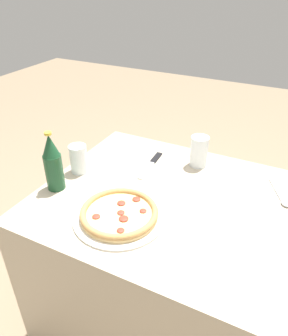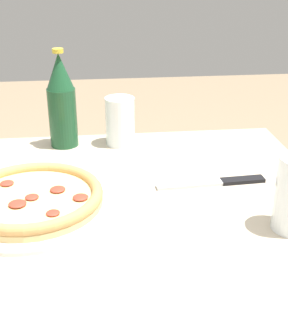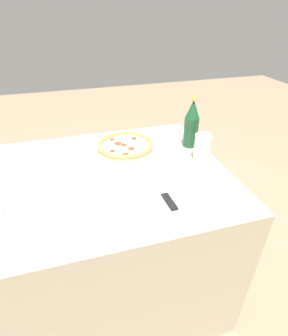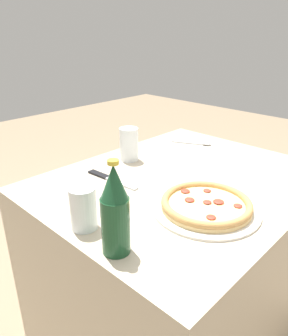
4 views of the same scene
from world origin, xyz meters
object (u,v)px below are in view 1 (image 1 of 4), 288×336
object	(u,v)px
glass_red_wine	(199,152)
beer_bottle	(53,163)
glass_lemonade	(78,160)
pizza_salami	(119,214)
spoon	(281,196)
knife	(151,164)

from	to	relation	value
glass_red_wine	beer_bottle	world-z (taller)	beer_bottle
glass_lemonade	beer_bottle	world-z (taller)	beer_bottle
glass_lemonade	beer_bottle	bearing A→B (deg)	86.43
glass_red_wine	beer_bottle	distance (m)	0.60
pizza_salami	spoon	xyz separation A→B (m)	(-0.48, -0.37, -0.01)
beer_bottle	glass_red_wine	bearing A→B (deg)	-136.58
beer_bottle	spoon	xyz separation A→B (m)	(-0.79, -0.33, -0.11)
beer_bottle	spoon	world-z (taller)	beer_bottle
glass_red_wine	knife	xyz separation A→B (m)	(0.18, 0.09, -0.06)
glass_red_wine	knife	distance (m)	0.21
knife	spoon	size ratio (longest dim) A/B	1.32
pizza_salami	glass_red_wine	bearing A→B (deg)	-105.12
pizza_salami	beer_bottle	size ratio (longest dim) A/B	1.33
pizza_salami	knife	world-z (taller)	pizza_salami
glass_red_wine	pizza_salami	bearing A→B (deg)	74.88
glass_red_wine	knife	bearing A→B (deg)	26.39
glass_red_wine	beer_bottle	bearing A→B (deg)	43.42
knife	glass_lemonade	bearing A→B (deg)	37.39
beer_bottle	knife	size ratio (longest dim) A/B	1.03
pizza_salami	glass_lemonade	world-z (taller)	glass_lemonade
glass_lemonade	knife	distance (m)	0.31
spoon	glass_lemonade	bearing A→B (deg)	13.84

